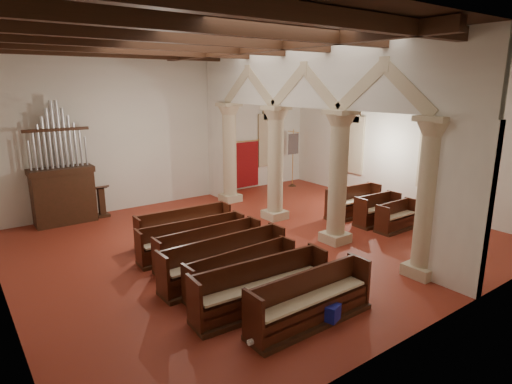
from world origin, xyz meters
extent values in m
plane|color=maroon|center=(0.00, 0.00, 0.00)|extent=(14.00, 14.00, 0.00)
plane|color=black|center=(0.00, 0.00, 6.00)|extent=(14.00, 14.00, 0.00)
cube|color=silver|center=(0.00, 6.00, 3.00)|extent=(14.00, 0.02, 6.00)
cube|color=silver|center=(0.00, -6.00, 3.00)|extent=(14.00, 0.02, 6.00)
cube|color=silver|center=(7.00, 0.00, 3.00)|extent=(0.02, 12.00, 6.00)
cube|color=#BFAC8E|center=(1.80, -4.50, 0.15)|extent=(0.75, 0.75, 0.30)
cylinder|color=#BFAC8E|center=(1.80, -4.50, 1.95)|extent=(0.56, 0.56, 3.30)
cube|color=#BFAC8E|center=(1.80, -1.50, 0.15)|extent=(0.75, 0.75, 0.30)
cylinder|color=#BFAC8E|center=(1.80, -1.50, 1.95)|extent=(0.56, 0.56, 3.30)
cube|color=#BFAC8E|center=(1.80, 1.50, 0.15)|extent=(0.75, 0.75, 0.30)
cylinder|color=#BFAC8E|center=(1.80, 1.50, 1.95)|extent=(0.56, 0.56, 3.30)
cube|color=#BFAC8E|center=(1.80, 4.50, 0.15)|extent=(0.75, 0.75, 0.30)
cylinder|color=#BFAC8E|center=(1.80, 4.50, 1.95)|extent=(0.56, 0.56, 3.30)
cube|color=silver|center=(1.80, 0.00, 5.04)|extent=(0.25, 11.90, 1.93)
cube|color=#357860|center=(6.98, -1.50, 2.20)|extent=(0.03, 1.00, 2.20)
cube|color=#357860|center=(6.98, 2.50, 2.20)|extent=(0.03, 1.00, 2.20)
cube|color=#357860|center=(5.00, 5.98, 2.20)|extent=(1.00, 0.03, 2.20)
cube|color=#391D12|center=(-4.50, 5.50, 0.90)|extent=(2.00, 0.80, 1.80)
cube|color=#391D12|center=(-4.50, 5.50, 1.90)|extent=(2.10, 0.85, 0.20)
cube|color=#3A2012|center=(-3.22, 5.50, 0.05)|extent=(0.45, 0.45, 0.10)
cube|color=#3A2012|center=(-3.22, 5.50, 0.54)|extent=(0.22, 0.22, 1.08)
cube|color=#3A2012|center=(-3.22, 5.42, 1.13)|extent=(0.50, 0.40, 0.19)
cube|color=maroon|center=(3.50, 5.92, 1.15)|extent=(1.60, 0.06, 2.10)
cylinder|color=gold|center=(3.50, 5.90, 2.25)|extent=(1.80, 0.04, 0.04)
cone|color=#391D12|center=(5.72, 5.03, 0.07)|extent=(0.41, 0.41, 0.14)
cylinder|color=gold|center=(5.72, 5.03, 1.37)|extent=(0.04, 0.04, 2.73)
cylinder|color=gold|center=(5.72, 5.03, 2.62)|extent=(0.03, 0.80, 0.03)
cube|color=#191750|center=(5.72, 5.01, 2.05)|extent=(0.63, 0.02, 0.97)
cube|color=navy|center=(-1.75, -4.77, 0.27)|extent=(0.41, 0.37, 0.33)
cube|color=#153896|center=(-1.03, -2.33, 0.28)|extent=(0.38, 0.31, 0.36)
cube|color=#151893|center=(-1.80, -0.10, 0.26)|extent=(0.38, 0.33, 0.33)
cylinder|color=white|center=(-3.10, -4.51, 0.16)|extent=(1.11, 0.16, 0.11)
cylinder|color=white|center=(-2.08, -4.09, 0.16)|extent=(0.91, 0.10, 0.09)
cube|color=#391D12|center=(-2.07, -4.48, 0.05)|extent=(2.97, 0.74, 0.10)
cube|color=#3D150D|center=(-2.07, -4.53, 0.34)|extent=(2.82, 0.42, 0.47)
cube|color=#3D150D|center=(-2.07, -4.29, 0.60)|extent=(2.82, 0.08, 0.99)
cube|color=#3D150D|center=(-3.52, -4.46, 0.60)|extent=(0.07, 0.63, 0.99)
cube|color=#3D150D|center=(-0.62, -4.46, 0.60)|extent=(0.07, 0.63, 0.99)
cube|color=beige|center=(-2.07, -4.53, 0.60)|extent=(2.70, 0.38, 0.05)
cube|color=#391D12|center=(-2.55, -3.45, 0.05)|extent=(3.25, 0.95, 0.11)
cube|color=#3D140D|center=(-2.55, -3.50, 0.35)|extent=(3.08, 0.62, 0.48)
cube|color=#3D140D|center=(-2.55, -3.26, 0.61)|extent=(3.06, 0.27, 1.01)
cube|color=#3D140D|center=(-4.12, -3.43, 0.61)|extent=(0.12, 0.64, 1.01)
cube|color=#3D140D|center=(-0.98, -3.43, 0.61)|extent=(0.12, 0.64, 1.01)
cube|color=beige|center=(-2.55, -3.50, 0.61)|extent=(2.95, 0.57, 0.05)
cube|color=#391D12|center=(-2.34, -2.40, 0.05)|extent=(2.97, 0.74, 0.09)
cube|color=#3D120D|center=(-2.34, -2.45, 0.30)|extent=(2.81, 0.46, 0.41)
cube|color=#3D120D|center=(-2.34, -2.24, 0.53)|extent=(2.80, 0.16, 0.87)
cube|color=#3D120D|center=(-3.78, -2.39, 0.53)|extent=(0.08, 0.55, 0.87)
cube|color=#3D120D|center=(-0.90, -2.39, 0.53)|extent=(0.08, 0.55, 0.87)
cube|color=beige|center=(-2.34, -2.45, 0.53)|extent=(2.70, 0.42, 0.05)
cube|color=#391D12|center=(-2.41, -1.76, 0.05)|extent=(3.42, 0.78, 0.11)
cube|color=#40140D|center=(-2.41, -1.82, 0.34)|extent=(3.26, 0.46, 0.48)
cube|color=#40140D|center=(-2.41, -1.57, 0.61)|extent=(3.26, 0.11, 1.01)
cube|color=#40140D|center=(-4.08, -1.74, 0.61)|extent=(0.08, 0.64, 1.01)
cube|color=#40140D|center=(-0.74, -1.74, 0.61)|extent=(0.08, 0.64, 1.01)
cube|color=beige|center=(-2.41, -1.82, 0.61)|extent=(3.13, 0.42, 0.05)
cube|color=#391D12|center=(-2.18, -0.61, 0.05)|extent=(3.11, 0.68, 0.10)
cube|color=#3F160D|center=(-2.18, -0.65, 0.31)|extent=(2.95, 0.39, 0.43)
cube|color=#3F160D|center=(-2.18, -0.43, 0.55)|extent=(2.95, 0.08, 0.91)
cube|color=#3F160D|center=(-3.70, -0.59, 0.55)|extent=(0.07, 0.58, 0.91)
cube|color=#3F160D|center=(-0.67, -0.59, 0.55)|extent=(0.07, 0.58, 0.91)
cube|color=beige|center=(-2.18, -0.65, 0.55)|extent=(2.84, 0.36, 0.05)
cube|color=#391D12|center=(-2.28, 0.19, 0.05)|extent=(3.20, 0.84, 0.10)
cube|color=#3D220D|center=(-2.28, 0.14, 0.31)|extent=(3.04, 0.54, 0.44)
cube|color=#3D220D|center=(-2.28, 0.36, 0.56)|extent=(3.02, 0.22, 0.92)
cube|color=#3D220D|center=(-3.83, 0.21, 0.56)|extent=(0.10, 0.58, 0.92)
cube|color=#3D220D|center=(-0.73, 0.21, 0.56)|extent=(0.10, 0.58, 0.92)
cube|color=beige|center=(-2.28, 0.14, 0.56)|extent=(2.91, 0.50, 0.05)
cube|color=#391D12|center=(-1.97, 1.28, 0.05)|extent=(3.04, 0.82, 0.10)
cube|color=#42160E|center=(-1.97, 1.23, 0.32)|extent=(2.88, 0.52, 0.45)
cube|color=#42160E|center=(-1.97, 1.46, 0.57)|extent=(2.87, 0.19, 0.94)
cube|color=#42160E|center=(-3.44, 1.30, 0.57)|extent=(0.09, 0.60, 0.94)
cube|color=#42160E|center=(-0.50, 1.30, 0.57)|extent=(0.09, 0.60, 0.94)
cube|color=beige|center=(-1.97, 1.23, 0.57)|extent=(2.76, 0.47, 0.05)
cube|color=#391D12|center=(4.32, -1.93, 0.05)|extent=(1.68, 0.66, 0.09)
cube|color=#41250D|center=(4.32, -1.98, 0.30)|extent=(1.53, 0.38, 0.41)
cube|color=#41250D|center=(4.32, -1.77, 0.53)|extent=(1.53, 0.08, 0.87)
cube|color=#41250D|center=(3.52, -1.91, 0.53)|extent=(0.07, 0.55, 0.87)
cube|color=#41250D|center=(5.12, -1.91, 0.53)|extent=(0.07, 0.55, 0.87)
cube|color=beige|center=(4.32, -1.98, 0.53)|extent=(1.47, 0.34, 0.05)
cube|color=#391D12|center=(4.30, -1.14, 0.05)|extent=(1.79, 0.80, 0.10)
cube|color=#3E230D|center=(4.30, -1.19, 0.33)|extent=(1.62, 0.49, 0.45)
cube|color=#3E230D|center=(4.30, -0.96, 0.58)|extent=(1.60, 0.16, 0.96)
cube|color=#3E230D|center=(3.45, -1.12, 0.58)|extent=(0.10, 0.61, 0.96)
cube|color=#3E230D|center=(5.14, -1.12, 0.58)|extent=(0.10, 0.61, 0.96)
cube|color=beige|center=(4.30, -1.19, 0.58)|extent=(1.56, 0.44, 0.05)
cube|color=#391D12|center=(4.30, -0.04, 0.05)|extent=(2.30, 0.86, 0.11)
cube|color=#40240D|center=(4.30, -0.09, 0.35)|extent=(2.13, 0.53, 0.49)
cube|color=#40240D|center=(4.30, 0.15, 0.62)|extent=(2.12, 0.17, 1.02)
cube|color=#40240D|center=(3.20, -0.02, 0.62)|extent=(0.10, 0.65, 1.02)
cube|color=#40240D|center=(5.40, -0.02, 0.62)|extent=(0.10, 0.65, 1.02)
cube|color=beige|center=(4.30, -0.09, 0.62)|extent=(2.05, 0.48, 0.05)
camera|label=1|loc=(-7.65, -10.17, 4.78)|focal=30.00mm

